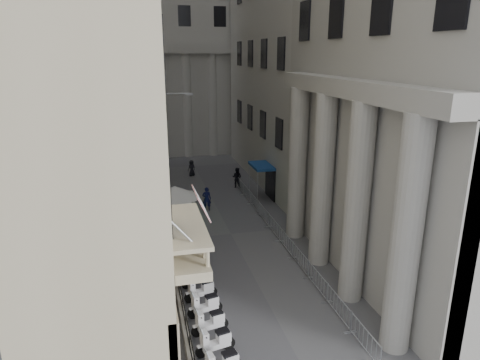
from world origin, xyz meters
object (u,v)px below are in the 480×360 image
object	(u,v)px
pedestrian_b	(237,178)
pedestrian_a	(207,199)
security_tent	(174,192)
street_lamp	(164,138)
info_kiosk	(166,209)

from	to	relation	value
pedestrian_b	pedestrian_a	bearing A→B (deg)	91.63
security_tent	pedestrian_a	xyz separation A→B (m)	(2.72, 2.03, -1.43)
security_tent	street_lamp	size ratio (longest dim) A/B	0.39
pedestrian_a	security_tent	bearing A→B (deg)	46.72
security_tent	pedestrian_a	size ratio (longest dim) A/B	1.84
pedestrian_a	pedestrian_b	size ratio (longest dim) A/B	1.01
info_kiosk	pedestrian_a	world-z (taller)	pedestrian_a
info_kiosk	pedestrian_b	xyz separation A→B (m)	(7.03, 6.66, 0.08)
street_lamp	pedestrian_b	distance (m)	8.40
street_lamp	pedestrian_a	distance (m)	6.10
street_lamp	info_kiosk	bearing A→B (deg)	-84.86
pedestrian_b	street_lamp	bearing A→B (deg)	56.53
info_kiosk	street_lamp	bearing A→B (deg)	78.77
street_lamp	pedestrian_a	world-z (taller)	street_lamp
pedestrian_a	pedestrian_b	distance (m)	6.53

